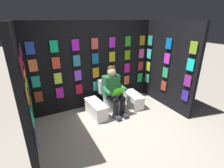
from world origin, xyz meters
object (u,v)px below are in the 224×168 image
at_px(person_reading, 113,90).
at_px(comic_longbox_far, 133,100).
at_px(toilet, 109,97).
at_px(comic_longbox_near, 96,109).

xyz_separation_m(person_reading, comic_longbox_far, (-0.63, -0.03, -0.42)).
bearing_deg(toilet, person_reading, 89.53).
xyz_separation_m(toilet, person_reading, (-0.01, 0.23, 0.27)).
bearing_deg(comic_longbox_near, toilet, -159.30).
relative_size(toilet, comic_longbox_near, 1.03).
bearing_deg(person_reading, toilet, -90.47).
bearing_deg(comic_longbox_far, comic_longbox_near, 5.12).
relative_size(person_reading, comic_longbox_far, 1.73).
distance_m(person_reading, comic_longbox_far, 0.76).
height_order(toilet, comic_longbox_near, toilet).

